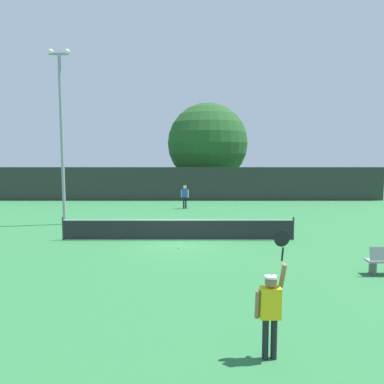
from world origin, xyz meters
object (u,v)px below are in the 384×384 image
(player_serving, at_px, (271,304))
(parked_car_near, at_px, (108,187))
(tennis_ball, at_px, (179,248))
(parked_car_mid, at_px, (159,187))
(light_pole, at_px, (62,128))
(player_receiving, at_px, (185,195))
(large_tree, at_px, (208,143))

(player_serving, xyz_separation_m, parked_car_near, (-10.20, 30.61, -0.29))
(tennis_ball, xyz_separation_m, parked_car_mid, (-2.85, 22.28, 0.74))
(player_serving, distance_m, light_pole, 16.96)
(parked_car_near, bearing_deg, light_pole, -87.56)
(parked_car_mid, bearing_deg, parked_car_near, -173.39)
(player_receiving, relative_size, parked_car_near, 0.40)
(tennis_ball, xyz_separation_m, parked_car_near, (-8.16, 22.30, 0.74))
(player_receiving, height_order, parked_car_near, player_receiving)
(parked_car_near, xyz_separation_m, parked_car_mid, (5.31, -0.03, 0.00))
(player_receiving, height_order, large_tree, large_tree)
(tennis_ball, relative_size, light_pole, 0.01)
(player_receiving, height_order, tennis_ball, player_receiving)
(player_serving, bearing_deg, light_pole, 122.30)
(player_serving, xyz_separation_m, player_receiving, (-2.01, 20.24, -0.01))
(light_pole, xyz_separation_m, large_tree, (8.89, 16.99, -0.17))
(player_receiving, relative_size, large_tree, 0.18)
(player_receiving, relative_size, parked_car_mid, 0.39)
(tennis_ball, relative_size, parked_car_near, 0.02)
(parked_car_near, height_order, parked_car_mid, same)
(player_serving, xyz_separation_m, light_pole, (-8.75, 13.85, 4.38))
(tennis_ball, distance_m, large_tree, 23.23)
(player_receiving, bearing_deg, parked_car_mid, -74.45)
(player_receiving, bearing_deg, parked_car_near, -51.71)
(large_tree, xyz_separation_m, parked_car_near, (-10.34, -0.23, -4.49))
(player_receiving, distance_m, light_pole, 10.27)
(large_tree, height_order, parked_car_mid, large_tree)
(parked_car_mid, bearing_deg, player_serving, -74.04)
(player_receiving, bearing_deg, player_serving, 95.67)
(large_tree, xyz_separation_m, parked_car_mid, (-5.03, -0.25, -4.49))
(player_serving, relative_size, tennis_ball, 35.93)
(player_receiving, xyz_separation_m, parked_car_near, (-8.19, 10.38, -0.28))
(light_pole, height_order, parked_car_near, light_pole)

